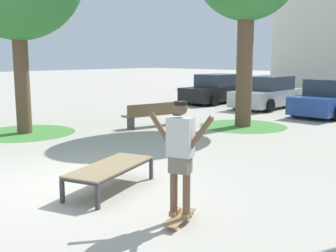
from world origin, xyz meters
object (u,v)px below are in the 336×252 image
(skater, at_px, (180,151))
(park_bench, at_px, (155,114))
(car_silver, at_px, (268,93))
(car_blue, at_px, (330,99))
(skate_box, at_px, (110,168))
(skateboard, at_px, (180,218))
(car_black, at_px, (216,90))

(skater, distance_m, park_bench, 8.51)
(skater, height_order, car_silver, skater)
(skater, xyz_separation_m, car_blue, (-3.12, 12.63, -0.38))
(skater, distance_m, car_silver, 14.45)
(skate_box, height_order, skateboard, skate_box)
(car_blue, distance_m, park_bench, 7.66)
(park_bench, bearing_deg, car_black, 112.32)
(skate_box, height_order, skater, skater)
(car_blue, bearing_deg, car_black, 175.13)
(skateboard, bearing_deg, car_silver, 115.66)
(skate_box, height_order, car_silver, car_silver)
(car_blue, bearing_deg, car_silver, 172.89)
(skate_box, bearing_deg, skater, -7.08)
(car_silver, height_order, park_bench, car_silver)
(skate_box, bearing_deg, car_silver, 108.74)
(car_blue, height_order, park_bench, car_blue)
(car_black, bearing_deg, skater, -54.50)
(skater, relative_size, car_silver, 0.40)
(skate_box, height_order, car_black, car_black)
(car_black, height_order, park_bench, car_black)
(skateboard, xyz_separation_m, skater, (-0.00, 0.00, 0.99))
(car_blue, bearing_deg, skater, -76.12)
(car_silver, bearing_deg, car_blue, -7.11)
(car_blue, xyz_separation_m, park_bench, (-3.19, -6.96, -0.24))
(car_black, bearing_deg, skateboard, -54.50)
(skater, relative_size, park_bench, 0.69)
(car_black, bearing_deg, car_silver, -2.62)
(skate_box, bearing_deg, park_bench, 128.97)
(skater, height_order, car_black, skater)
(park_bench, bearing_deg, car_silver, 89.55)
(skate_box, distance_m, skateboard, 1.96)
(skater, bearing_deg, car_black, 125.50)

